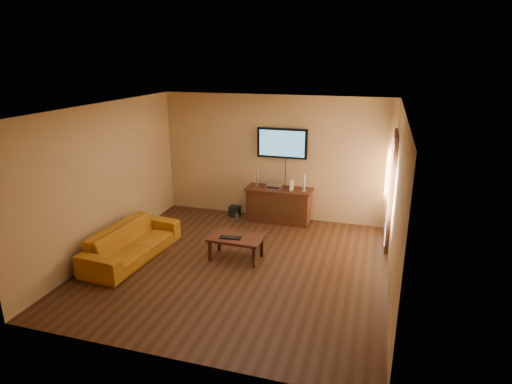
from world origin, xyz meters
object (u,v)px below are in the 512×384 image
at_px(sofa, 132,237).
at_px(keyboard, 230,238).
at_px(television, 282,143).
at_px(av_receiver, 274,186).
at_px(game_console, 292,185).
at_px(speaker_left, 257,180).
at_px(subwoofer, 235,211).
at_px(coffee_table, 236,240).
at_px(bottle, 237,218).
at_px(speaker_right, 304,184).
at_px(media_console, 279,205).

xyz_separation_m(sofa, keyboard, (1.72, 0.41, 0.03)).
distance_m(television, av_receiver, 0.94).
bearing_deg(game_console, television, 140.78).
height_order(speaker_left, subwoofer, speaker_left).
relative_size(coffee_table, bottle, 4.75).
distance_m(television, subwoofer, 1.89).
bearing_deg(bottle, coffee_table, -71.58).
height_order(coffee_table, speaker_right, speaker_right).
relative_size(speaker_left, bottle, 1.61).
distance_m(media_console, speaker_left, 0.72).
xyz_separation_m(media_console, coffee_table, (-0.30, -1.98, -0.02)).
xyz_separation_m(television, av_receiver, (-0.10, -0.22, -0.91)).
distance_m(media_console, television, 1.33).
distance_m(bottle, keyboard, 1.86).
bearing_deg(keyboard, sofa, -166.57).
distance_m(coffee_table, bottle, 1.79).
height_order(television, subwoofer, television).
bearing_deg(television, speaker_left, -158.64).
distance_m(television, speaker_right, 0.98).
relative_size(television, speaker_left, 3.37).
bearing_deg(speaker_right, sofa, -136.96).
xyz_separation_m(television, sofa, (-2.09, -2.70, -1.29)).
bearing_deg(television, coffee_table, -97.62).
height_order(media_console, coffee_table, media_console).
bearing_deg(av_receiver, speaker_right, 1.99).
distance_m(coffee_table, game_console, 2.10).
bearing_deg(game_console, bottle, -163.67).
xyz_separation_m(television, bottle, (-0.86, -0.53, -1.60)).
xyz_separation_m(media_console, subwoofer, (-1.03, 0.03, -0.26)).
xyz_separation_m(coffee_table, speaker_left, (-0.20, 2.02, 0.54)).
distance_m(coffee_table, speaker_left, 2.10).
height_order(coffee_table, bottle, coffee_table).
relative_size(television, av_receiver, 3.42).
distance_m(sofa, game_console, 3.44).
xyz_separation_m(speaker_right, bottle, (-1.40, -0.29, -0.82)).
height_order(speaker_left, speaker_right, speaker_right).
bearing_deg(game_console, media_console, 177.51).
height_order(television, bottle, television).
bearing_deg(keyboard, television, 80.70).
distance_m(speaker_right, game_console, 0.26).
relative_size(sofa, av_receiver, 6.39).
xyz_separation_m(speaker_left, bottle, (-0.36, -0.34, -0.80)).
xyz_separation_m(sofa, subwoofer, (1.06, 2.50, -0.29)).
bearing_deg(bottle, media_console, 19.45).
bearing_deg(coffee_table, television, 82.38).
bearing_deg(subwoofer, coffee_table, -69.63).
height_order(media_console, subwoofer, media_console).
xyz_separation_m(television, speaker_left, (-0.49, -0.19, -0.79)).
distance_m(game_console, keyboard, 2.18).
bearing_deg(speaker_left, av_receiver, -3.56).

